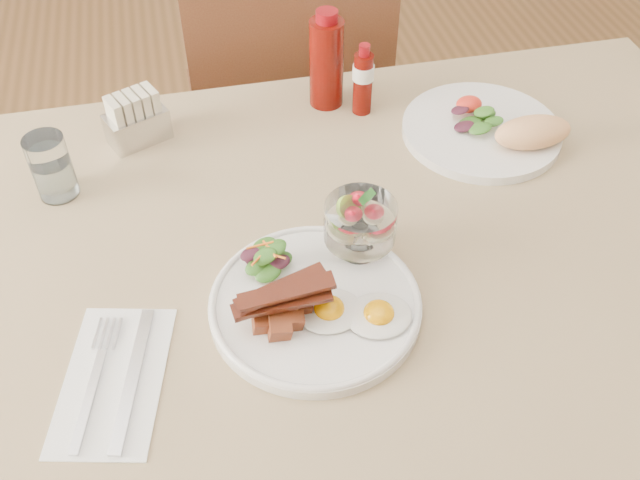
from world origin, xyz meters
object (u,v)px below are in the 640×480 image
Objects in this scene: table at (364,281)px; ketchup_bottle at (326,62)px; main_plate at (315,305)px; second_plate at (493,129)px; sugar_caddy at (136,121)px; hot_sauce_bottle at (363,80)px; water_glass at (53,170)px; fruit_cup at (360,222)px; chair_far at (287,110)px.

ketchup_bottle is (0.02, 0.35, 0.17)m from table.
second_plate reaches higher than main_plate.
sugar_caddy is at bearing 134.56° from table.
second_plate is 2.05× the size of hot_sauce_bottle.
hot_sauce_bottle reaches higher than main_plate.
water_glass is at bearing 137.28° from main_plate.
second_plate is 0.59m from sugar_caddy.
hot_sauce_bottle is at bearing 67.32° from main_plate.
main_plate is (-0.10, -0.11, 0.10)m from table.
fruit_cup is 0.48m from water_glass.
main_plate is 0.47m from sugar_caddy.
ketchup_bottle is at bearing 143.86° from hot_sauce_bottle.
ketchup_bottle is at bearing 146.64° from second_plate.
chair_far is 9.35× the size of fruit_cup.
water_glass reaches higher than sugar_caddy.
hot_sauce_bottle is (0.08, -0.35, 0.29)m from chair_far.
fruit_cup is 0.96× the size of water_glass.
chair_far is 0.46m from hot_sauce_bottle.
water_glass is (-0.13, -0.11, 0.01)m from sugar_caddy.
fruit_cup is at bearing -124.14° from table.
fruit_cup is at bearing -29.51° from water_glass.
water_glass is (-0.44, -0.46, 0.27)m from chair_far.
sugar_caddy is at bearing 129.96° from fruit_cup.
hot_sauce_bottle is 1.16× the size of sugar_caddy.
main_plate is at bearing -136.00° from fruit_cup.
main_plate is 0.48m from ketchup_bottle.
sugar_caddy is at bearing 179.97° from hot_sauce_bottle.
chair_far reaches higher than fruit_cup.
water_glass is (-0.51, -0.11, -0.02)m from hot_sauce_bottle.
main_plate is at bearing -141.32° from second_plate.
hot_sauce_bottle reaches higher than fruit_cup.
hot_sauce_bottle is at bearing -77.77° from chair_far.
sugar_caddy is (-0.31, 0.31, 0.13)m from table.
hot_sauce_bottle is 1.25× the size of water_glass.
second_plate is 2.57× the size of water_glass.
main_plate is 2.81× the size of fruit_cup.
sugar_caddy is (-0.21, 0.42, 0.03)m from main_plate.
second_plate is at bearing 38.68° from main_plate.
fruit_cup is at bearing -91.70° from chair_far.
chair_far reaches higher than water_glass.
fruit_cup is (-0.02, -0.69, 0.30)m from chair_far.
sugar_caddy is at bearing 116.51° from main_plate.
table is at bearing -103.64° from hot_sauce_bottle.
sugar_caddy is at bearing -173.13° from ketchup_bottle.
chair_far is at bearing 102.23° from hot_sauce_bottle.
second_plate is 1.52× the size of ketchup_bottle.
table is at bearing 46.97° from main_plate.
chair_far reaches higher than sugar_caddy.
chair_far reaches higher than second_plate.
fruit_cup is 0.39m from ketchup_bottle.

